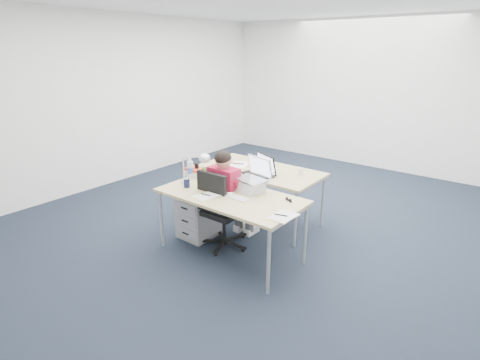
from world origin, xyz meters
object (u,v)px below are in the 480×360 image
object	(u,v)px
drawer_pedestal_far	(227,191)
desk_far	(260,173)
drawer_pedestal_near	(200,215)
bear_figurine	(204,171)
office_chair	(222,225)
silver_laptop	(250,175)
wireless_keyboard	(237,198)
cordless_phone	(197,170)
water_bottle	(190,168)
sunglasses	(289,200)
can_koozie	(187,182)
desk_lamp	(191,168)
far_cup	(301,171)
seated_person	(231,196)
desk_near	(230,199)
headphones	(219,188)
book_stack	(195,172)
computer_mouse	(230,194)
dark_laptop	(258,165)

from	to	relation	value
drawer_pedestal_far	desk_far	bearing A→B (deg)	-1.17
drawer_pedestal_near	bear_figurine	bearing A→B (deg)	106.19
office_chair	drawer_pedestal_far	bearing A→B (deg)	126.03
silver_laptop	wireless_keyboard	size ratio (longest dim) A/B	1.37
drawer_pedestal_far	cordless_phone	size ratio (longest dim) A/B	3.28
water_bottle	sunglasses	distance (m)	1.35
bear_figurine	can_koozie	bearing A→B (deg)	-68.10
desk_lamp	far_cup	bearing A→B (deg)	50.79
seated_person	wireless_keyboard	bearing A→B (deg)	-41.15
bear_figurine	sunglasses	bearing A→B (deg)	5.57
office_chair	wireless_keyboard	xyz separation A→B (m)	(0.33, -0.13, 0.47)
desk_near	can_koozie	distance (m)	0.56
silver_laptop	headphones	bearing A→B (deg)	-139.55
book_stack	desk_lamp	distance (m)	0.39
drawer_pedestal_far	headphones	bearing A→B (deg)	-54.09
bear_figurine	far_cup	xyz separation A→B (m)	(0.90, 0.80, -0.02)
seated_person	wireless_keyboard	distance (m)	0.47
can_koozie	desk_lamp	bearing A→B (deg)	77.41
drawer_pedestal_far	headphones	size ratio (longest dim) A/B	2.78
drawer_pedestal_far	book_stack	distance (m)	0.90
office_chair	cordless_phone	size ratio (longest dim) A/B	5.68
desk_far	sunglasses	bearing A→B (deg)	-39.81
office_chair	desk_lamp	bearing A→B (deg)	-155.65
desk_far	far_cup	bearing A→B (deg)	13.72
desk_near	seated_person	world-z (taller)	seated_person
computer_mouse	cordless_phone	bearing A→B (deg)	164.97
dark_laptop	wireless_keyboard	bearing A→B (deg)	-47.73
drawer_pedestal_far	can_koozie	world-z (taller)	can_koozie
water_bottle	far_cup	bearing A→B (deg)	42.70
drawer_pedestal_near	water_bottle	xyz separation A→B (m)	(-0.15, 0.01, 0.57)
computer_mouse	cordless_phone	distance (m)	0.77
headphones	book_stack	bearing A→B (deg)	153.86
desk_lamp	far_cup	distance (m)	1.38
seated_person	far_cup	size ratio (longest dim) A/B	13.42
sunglasses	water_bottle	bearing A→B (deg)	-152.45
headphones	water_bottle	distance (m)	0.57
computer_mouse	far_cup	world-z (taller)	far_cup
bear_figurine	desk_lamp	world-z (taller)	desk_lamp
drawer_pedestal_near	computer_mouse	distance (m)	0.78
drawer_pedestal_far	wireless_keyboard	xyz separation A→B (m)	(0.99, -0.99, 0.46)
headphones	sunglasses	distance (m)	0.82
desk_near	drawer_pedestal_near	xyz separation A→B (m)	(-0.60, 0.14, -0.41)
drawer_pedestal_far	far_cup	size ratio (longest dim) A/B	6.42
drawer_pedestal_near	silver_laptop	size ratio (longest dim) A/B	1.49
office_chair	sunglasses	distance (m)	0.94
desk_near	far_cup	world-z (taller)	far_cup
desk_near	desk_far	distance (m)	0.99
drawer_pedestal_near	desk_lamp	xyz separation A→B (m)	(0.08, -0.19, 0.67)
wireless_keyboard	sunglasses	distance (m)	0.54
cordless_phone	desk_lamp	world-z (taller)	desk_lamp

